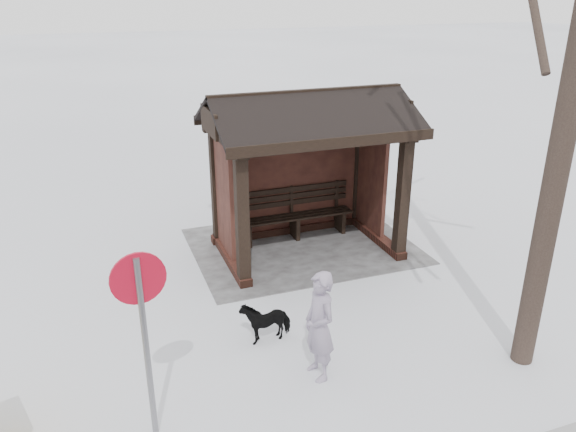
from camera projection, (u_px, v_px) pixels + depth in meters
The scene contains 6 objects.
ground at pixel (306, 250), 10.87m from camera, with size 120.00×120.00×0.00m, color white.
trampled_patch at pixel (302, 246), 11.04m from camera, with size 4.20×3.20×0.02m, color gray.
bus_shelter at pixel (304, 139), 10.19m from camera, with size 3.60×2.40×3.09m.
pedestrian at pixel (319, 326), 7.10m from camera, with size 0.55×0.36×1.50m, color #93869D.
dog at pixel (266, 320), 8.06m from camera, with size 0.32×0.71×0.60m, color black.
road_sign at pixel (142, 308), 5.81m from camera, with size 0.58×0.11×2.28m.
Camera 1 is at (3.70, 9.09, 4.73)m, focal length 35.00 mm.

